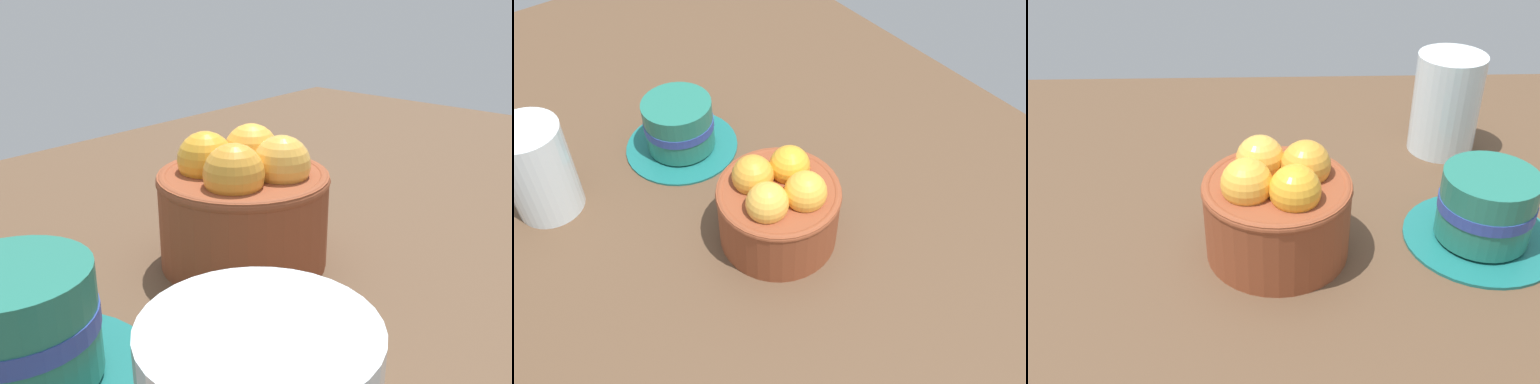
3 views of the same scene
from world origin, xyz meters
The scene contains 4 objects.
ground_plane centered at (0.00, 0.00, -2.08)cm, with size 132.87×81.03×4.16cm, color brown.
terracotta_bowl centered at (0.00, 0.00, 4.86)cm, with size 13.22×13.22×10.42cm.
coffee_cup centered at (19.16, 1.05, 3.26)cm, with size 14.39×14.39×7.14cm.
water_glass centered at (19.58, 18.55, 5.77)cm, with size 7.60×7.60×11.54cm, color silver.
Camera 2 is at (-31.47, 24.74, 49.55)cm, focal length 39.59 mm.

